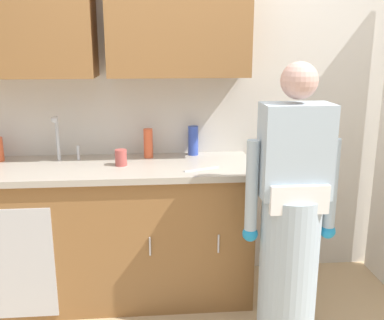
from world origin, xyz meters
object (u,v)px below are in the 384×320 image
bottle_water_short (193,141)px  knife_on_counter (202,169)px  person_at_sink (291,227)px  cup_by_sink (121,158)px  bottle_water_tall (148,143)px  sink (61,168)px

bottle_water_short → knife_on_counter: (0.02, -0.40, -0.10)m
person_at_sink → cup_by_sink: size_ratio=15.31×
bottle_water_tall → sink: bearing=-163.2°
person_at_sink → bottle_water_tall: (-0.81, 0.72, 0.35)m
person_at_sink → bottle_water_short: person_at_sink is taller
sink → knife_on_counter: sink is taller
sink → knife_on_counter: 0.92m
sink → bottle_water_tall: (0.57, 0.17, 0.12)m
person_at_sink → bottle_water_tall: person_at_sink is taller
cup_by_sink → knife_on_counter: bearing=-16.2°
sink → bottle_water_short: bearing=14.3°
bottle_water_short → cup_by_sink: bearing=-152.9°
bottle_water_tall → cup_by_sink: size_ratio=1.92×
bottle_water_short → bottle_water_tall: 0.32m
person_at_sink → cup_by_sink: (-0.99, 0.52, 0.30)m
bottle_water_tall → knife_on_counter: size_ratio=0.85×
sink → cup_by_sink: bearing=-4.0°
person_at_sink → knife_on_counter: 0.65m
sink → cup_by_sink: sink is taller
cup_by_sink → knife_on_counter: size_ratio=0.44×
sink → bottle_water_tall: sink is taller
sink → bottle_water_tall: 0.60m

